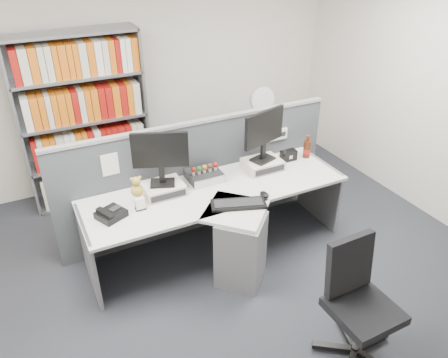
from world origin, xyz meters
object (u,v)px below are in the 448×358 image
monitor_left (160,154)px  monitor_right (264,132)px  desk (227,223)px  desk_calendar (140,205)px  desk_fan (262,102)px  office_chair (357,299)px  desk_phone (110,214)px  desktop_pc (204,176)px  speaker (288,155)px  keyboard (238,204)px  shelving_unit (85,123)px  mouse (264,194)px  filing_cabinet (259,151)px  cola_bottle (307,149)px

monitor_left → monitor_right: (1.10, -0.00, 0.01)m
desk → desk_calendar: 0.85m
desk_fan → office_chair: desk_fan is taller
monitor_right → desk_phone: (-1.65, -0.18, -0.39)m
desktop_pc → office_chair: office_chair is taller
speaker → desk_fan: 1.04m
monitor_right → keyboard: 0.86m
speaker → shelving_unit: (-1.87, 1.43, 0.20)m
monitor_right → office_chair: (-0.22, -1.76, -0.62)m
desk → office_chair: (0.40, -1.38, 0.07)m
monitor_left → desk_phone: size_ratio=1.83×
desk_calendar → speaker: bearing=6.9°
shelving_unit → desktop_pc: bearing=-58.1°
monitor_left → shelving_unit: (-0.42, 1.46, -0.16)m
desktop_pc → desk_phone: 1.04m
keyboard → speaker: speaker is taller
monitor_left → mouse: size_ratio=4.63×
filing_cabinet → desktop_pc: bearing=-142.3°
desk_phone → speaker: (2.00, 0.22, 0.02)m
monitor_left → desk_phone: monitor_left is taller
monitor_left → desktop_pc: 0.59m
monitor_left → mouse: (0.83, -0.48, -0.39)m
cola_bottle → keyboard: bearing=-155.2°
desk → office_chair: size_ratio=2.66×
cola_bottle → desktop_pc: bearing=177.4°
desk_calendar → filing_cabinet: bearing=31.2°
filing_cabinet → shelving_unit: bearing=167.9°
desk_phone → shelving_unit: 1.66m
desk_phone → desktop_pc: bearing=13.7°
keyboard → mouse: mouse is taller
keyboard → desk_calendar: (-0.82, 0.34, 0.03)m
desk_phone → office_chair: (1.43, -1.58, -0.23)m
keyboard → speaker: bearing=31.1°
desk_calendar → office_chair: 1.98m
mouse → desk_phone: (-1.38, 0.30, 0.01)m
desktop_pc → desk_phone: (-1.01, -0.24, -0.01)m
desk_calendar → filing_cabinet: 2.33m
desk_calendar → speaker: size_ratio=0.66×
mouse → office_chair: 1.30m
cola_bottle → desk_calendar: bearing=-174.7°
desktop_pc → keyboard: size_ratio=0.62×
desk → monitor_left: monitor_left is taller
monitor_right → shelving_unit: 2.11m
desk_calendar → desk_fan: size_ratio=0.21×
desk → desktop_pc: bearing=93.5°
monitor_right → desktop_pc: bearing=174.2°
desk → filing_cabinet: bearing=49.4°
keyboard → monitor_right: bearing=42.4°
monitor_left → cola_bottle: bearing=0.4°
desk_calendar → desk_fan: 2.31m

